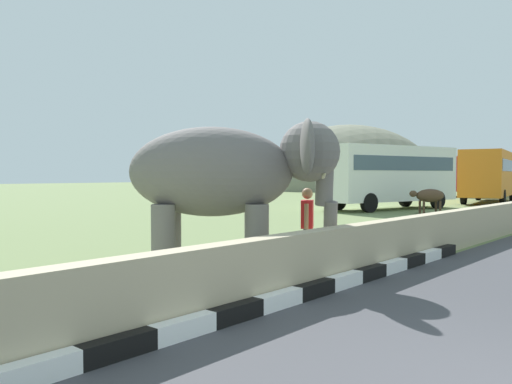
{
  "coord_description": "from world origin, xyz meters",
  "views": [
    {
      "loc": [
        -4.74,
        -0.83,
        1.93
      ],
      "look_at": [
        2.65,
        5.61,
        1.6
      ],
      "focal_mm": 36.06,
      "sensor_mm": 36.0,
      "label": 1
    }
  ],
  "objects_px": {
    "person_handler": "(307,223)",
    "cow_near": "(429,196)",
    "bus_white": "(389,172)",
    "elephant": "(231,174)",
    "bus_red": "(476,173)",
    "bus_orange": "(490,173)"
  },
  "relations": [
    {
      "from": "person_handler",
      "to": "bus_red",
      "type": "height_order",
      "value": "bus_red"
    },
    {
      "from": "elephant",
      "to": "cow_near",
      "type": "height_order",
      "value": "elephant"
    },
    {
      "from": "person_handler",
      "to": "cow_near",
      "type": "bearing_deg",
      "value": 14.04
    },
    {
      "from": "elephant",
      "to": "person_handler",
      "type": "distance_m",
      "value": 2.07
    },
    {
      "from": "person_handler",
      "to": "bus_red",
      "type": "relative_size",
      "value": 0.18
    },
    {
      "from": "elephant",
      "to": "bus_red",
      "type": "distance_m",
      "value": 42.3
    },
    {
      "from": "bus_white",
      "to": "elephant",
      "type": "bearing_deg",
      "value": -161.69
    },
    {
      "from": "person_handler",
      "to": "bus_orange",
      "type": "height_order",
      "value": "bus_orange"
    },
    {
      "from": "bus_orange",
      "to": "elephant",
      "type": "bearing_deg",
      "value": -171.8
    },
    {
      "from": "person_handler",
      "to": "cow_near",
      "type": "distance_m",
      "value": 16.56
    },
    {
      "from": "person_handler",
      "to": "cow_near",
      "type": "xyz_separation_m",
      "value": [
        16.07,
        4.02,
        -0.06
      ]
    },
    {
      "from": "bus_red",
      "to": "bus_orange",
      "type": "bearing_deg",
      "value": -157.85
    },
    {
      "from": "elephant",
      "to": "person_handler",
      "type": "xyz_separation_m",
      "value": [
        1.71,
        -0.57,
        -1.01
      ]
    },
    {
      "from": "bus_red",
      "to": "cow_near",
      "type": "distance_m",
      "value": 24.23
    },
    {
      "from": "elephant",
      "to": "bus_white",
      "type": "bearing_deg",
      "value": 18.31
    },
    {
      "from": "bus_white",
      "to": "bus_orange",
      "type": "xyz_separation_m",
      "value": [
        11.05,
        -2.03,
        0.0
      ]
    },
    {
      "from": "bus_red",
      "to": "bus_white",
      "type": "bearing_deg",
      "value": -173.71
    },
    {
      "from": "elephant",
      "to": "cow_near",
      "type": "relative_size",
      "value": 2.18
    },
    {
      "from": "elephant",
      "to": "bus_white",
      "type": "distance_m",
      "value": 20.41
    },
    {
      "from": "bus_red",
      "to": "cow_near",
      "type": "relative_size",
      "value": 5.3
    },
    {
      "from": "bus_white",
      "to": "cow_near",
      "type": "height_order",
      "value": "bus_white"
    },
    {
      "from": "bus_white",
      "to": "cow_near",
      "type": "relative_size",
      "value": 5.03
    }
  ]
}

